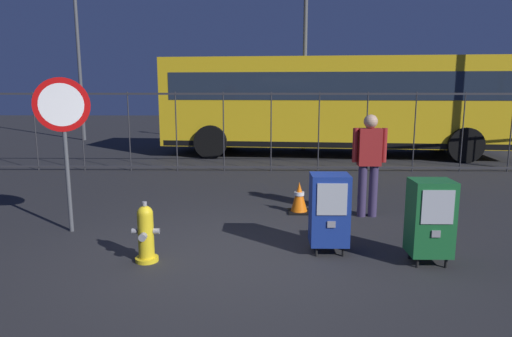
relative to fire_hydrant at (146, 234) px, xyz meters
name	(u,v)px	position (x,y,z in m)	size (l,w,h in m)	color
ground_plane	(231,255)	(1.01, 0.21, -0.35)	(60.00, 60.00, 0.00)	#262628
fire_hydrant	(146,234)	(0.00, 0.00, 0.00)	(0.33, 0.31, 0.75)	yellow
newspaper_box_primary	(430,217)	(3.39, 0.00, 0.22)	(0.48, 0.42, 1.02)	black
newspaper_box_secondary	(329,209)	(2.25, 0.34, 0.22)	(0.48, 0.42, 1.02)	black
stop_sign	(63,123)	(-1.41, 1.13, 1.25)	(0.71, 0.31, 2.23)	#4C4F54
pedestrian	(369,160)	(3.12, 2.00, 0.60)	(0.55, 0.22, 1.67)	#382D51
traffic_cone	(299,198)	(2.02, 2.20, -0.09)	(0.36, 0.36, 0.53)	black
fence_barrier	(247,131)	(1.01, 6.10, 0.67)	(18.03, 0.04, 2.00)	#2D2D33
bus_near	(333,101)	(3.60, 9.10, 1.36)	(10.68, 3.52, 3.00)	gold
street_light_near_right	(77,26)	(-5.96, 12.98, 4.18)	(0.32, 0.32, 7.91)	#4C4F54
street_light_far_left	(305,39)	(2.79, 10.23, 3.35)	(0.32, 0.32, 6.32)	#4C4F54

